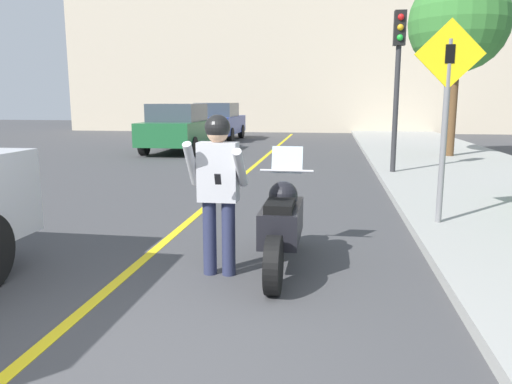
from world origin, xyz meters
name	(u,v)px	position (x,y,z in m)	size (l,w,h in m)	color
ground_plane	(102,372)	(0.00, 0.00, 0.00)	(80.00, 80.00, 0.00)	#424244
road_center_line	(216,198)	(-0.60, 6.00, 0.00)	(0.12, 36.00, 0.01)	yellow
building_backdrop	(306,65)	(0.00, 26.00, 3.76)	(28.00, 1.20, 7.51)	beige
motorcycle	(282,224)	(0.99, 2.31, 0.49)	(0.62, 2.09, 1.27)	black
person_biker	(218,179)	(0.37, 1.98, 1.01)	(0.59, 0.46, 1.66)	#282D4C
crossing_sign	(446,103)	(2.99, 4.15, 1.76)	(0.91, 0.08, 2.72)	slate
traffic_light	(398,61)	(2.95, 9.16, 2.67)	(0.26, 0.30, 3.65)	#2D2D30
street_tree	(459,23)	(5.08, 12.99, 4.02)	(2.88, 2.88, 5.35)	brown
parked_car_green	(179,128)	(-3.79, 14.09, 0.86)	(1.88, 4.20, 1.68)	black
parked_car_blue	(218,121)	(-3.61, 19.46, 0.86)	(1.88, 4.20, 1.68)	black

